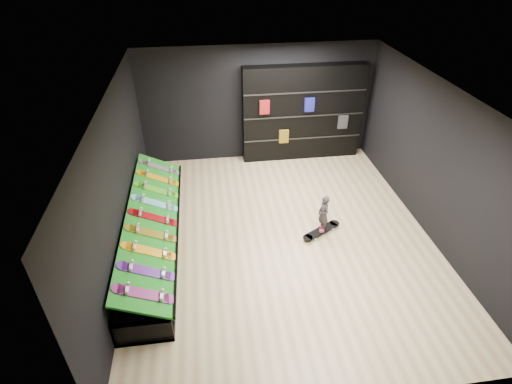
{
  "coord_description": "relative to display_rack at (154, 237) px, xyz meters",
  "views": [
    {
      "loc": [
        -1.39,
        -6.21,
        5.32
      ],
      "look_at": [
        -0.5,
        0.2,
        1.0
      ],
      "focal_mm": 28.0,
      "sensor_mm": 36.0,
      "label": 1
    }
  ],
  "objects": [
    {
      "name": "display_board_4",
      "position": [
        0.06,
        0.0,
        0.49
      ],
      "size": [
        0.93,
        0.22,
        0.5
      ],
      "primitive_type": null,
      "rotation": [
        0.0,
        0.44,
        0.0
      ],
      "color": "red",
      "rests_on": "turf_ramp"
    },
    {
      "name": "display_board_8",
      "position": [
        0.06,
        1.9,
        0.49
      ],
      "size": [
        0.93,
        0.22,
        0.5
      ],
      "primitive_type": null,
      "rotation": [
        0.0,
        0.44,
        0.0
      ],
      "color": "black",
      "rests_on": "turf_ramp"
    },
    {
      "name": "wall_back",
      "position": [
        2.55,
        3.5,
        1.25
      ],
      "size": [
        6.0,
        0.02,
        3.0
      ],
      "primitive_type": "cube",
      "color": "black",
      "rests_on": "ground"
    },
    {
      "name": "wall_front",
      "position": [
        2.55,
        -3.5,
        1.25
      ],
      "size": [
        6.0,
        0.02,
        3.0
      ],
      "primitive_type": "cube",
      "color": "black",
      "rests_on": "ground"
    },
    {
      "name": "wall_left",
      "position": [
        -0.45,
        0.0,
        1.25
      ],
      "size": [
        0.02,
        7.0,
        3.0
      ],
      "primitive_type": "cube",
      "color": "black",
      "rests_on": "ground"
    },
    {
      "name": "display_rack",
      "position": [
        0.0,
        0.0,
        0.0
      ],
      "size": [
        0.9,
        4.5,
        0.5
      ],
      "primitive_type": null,
      "color": "black",
      "rests_on": "ground"
    },
    {
      "name": "display_board_7",
      "position": [
        0.06,
        1.42,
        0.49
      ],
      "size": [
        0.93,
        0.22,
        0.5
      ],
      "primitive_type": null,
      "rotation": [
        0.0,
        0.44,
        0.0
      ],
      "color": "orange",
      "rests_on": "turf_ramp"
    },
    {
      "name": "display_board_6",
      "position": [
        0.06,
        0.95,
        0.49
      ],
      "size": [
        0.93,
        0.22,
        0.5
      ],
      "primitive_type": null,
      "rotation": [
        0.0,
        0.44,
        0.0
      ],
      "color": "green",
      "rests_on": "turf_ramp"
    },
    {
      "name": "display_board_5",
      "position": [
        0.06,
        0.48,
        0.49
      ],
      "size": [
        0.93,
        0.22,
        0.5
      ],
      "primitive_type": null,
      "rotation": [
        0.0,
        0.44,
        0.0
      ],
      "color": "#0CB2E5",
      "rests_on": "turf_ramp"
    },
    {
      "name": "wall_right",
      "position": [
        5.55,
        0.0,
        1.25
      ],
      "size": [
        0.02,
        7.0,
        3.0
      ],
      "primitive_type": "cube",
      "color": "black",
      "rests_on": "ground"
    },
    {
      "name": "child",
      "position": [
        3.39,
        -0.03,
        0.09
      ],
      "size": [
        0.16,
        0.21,
        0.49
      ],
      "primitive_type": "imported",
      "rotation": [
        0.0,
        0.0,
        -1.39
      ],
      "color": "black",
      "rests_on": "floor_skateboard"
    },
    {
      "name": "display_board_3",
      "position": [
        0.06,
        -0.48,
        0.49
      ],
      "size": [
        0.93,
        0.22,
        0.5
      ],
      "primitive_type": null,
      "rotation": [
        0.0,
        0.44,
        0.0
      ],
      "color": "yellow",
      "rests_on": "turf_ramp"
    },
    {
      "name": "floor_skateboard",
      "position": [
        3.39,
        -0.03,
        -0.2
      ],
      "size": [
        0.96,
        0.68,
        0.09
      ],
      "primitive_type": null,
      "rotation": [
        0.0,
        0.0,
        0.52
      ],
      "color": "black",
      "rests_on": "ground"
    },
    {
      "name": "ceiling",
      "position": [
        2.55,
        0.0,
        2.75
      ],
      "size": [
        6.0,
        7.0,
        0.01
      ],
      "primitive_type": "cube",
      "color": "white",
      "rests_on": "ground"
    },
    {
      "name": "display_board_0",
      "position": [
        0.06,
        -1.9,
        0.49
      ],
      "size": [
        0.93,
        0.22,
        0.5
      ],
      "primitive_type": null,
      "rotation": [
        0.0,
        0.44,
        0.0
      ],
      "color": "#2626BF",
      "rests_on": "turf_ramp"
    },
    {
      "name": "turf_ramp",
      "position": [
        0.05,
        0.0,
        0.46
      ],
      "size": [
        0.92,
        4.5,
        0.46
      ],
      "primitive_type": "cube",
      "rotation": [
        0.0,
        0.44,
        0.0
      ],
      "color": "#116C12",
      "rests_on": "display_rack"
    },
    {
      "name": "back_shelving",
      "position": [
        3.71,
        3.32,
        1.0
      ],
      "size": [
        3.13,
        0.37,
        2.5
      ],
      "primitive_type": "cube",
      "color": "black",
      "rests_on": "ground"
    },
    {
      "name": "display_board_1",
      "position": [
        0.06,
        -1.42,
        0.49
      ],
      "size": [
        0.93,
        0.22,
        0.5
      ],
      "primitive_type": null,
      "rotation": [
        0.0,
        0.44,
        0.0
      ],
      "color": "purple",
      "rests_on": "turf_ramp"
    },
    {
      "name": "display_board_2",
      "position": [
        0.06,
        -0.95,
        0.49
      ],
      "size": [
        0.93,
        0.22,
        0.5
      ],
      "primitive_type": null,
      "rotation": [
        0.0,
        0.44,
        0.0
      ],
      "color": "yellow",
      "rests_on": "turf_ramp"
    },
    {
      "name": "floor",
      "position": [
        2.55,
        0.0,
        -0.25
      ],
      "size": [
        6.0,
        7.0,
        0.01
      ],
      "primitive_type": "cube",
      "color": "beige",
      "rests_on": "ground"
    }
  ]
}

